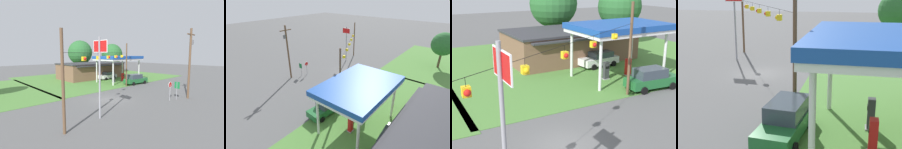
# 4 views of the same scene
# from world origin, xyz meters

# --- Properties ---
(ground_plane) EXTENTS (160.00, 160.00, 0.00)m
(ground_plane) POSITION_xyz_m (0.00, 0.00, 0.00)
(ground_plane) COLOR #565656
(grass_verge_station_corner) EXTENTS (36.00, 28.00, 0.04)m
(grass_verge_station_corner) POSITION_xyz_m (13.45, 18.46, 0.02)
(grass_verge_station_corner) COLOR #4C7F38
(grass_verge_station_corner) RESTS_ON ground
(gas_station_canopy) EXTENTS (9.26, 6.40, 5.56)m
(gas_station_canopy) POSITION_xyz_m (11.45, 9.46, 5.04)
(gas_station_canopy) COLOR silver
(gas_station_canopy) RESTS_ON ground
(gas_station_store) EXTENTS (15.66, 8.81, 3.82)m
(gas_station_store) POSITION_xyz_m (11.06, 18.44, 1.92)
(gas_station_store) COLOR brown
(gas_station_store) RESTS_ON ground
(fuel_pump_near) EXTENTS (0.71, 0.56, 1.79)m
(fuel_pump_near) POSITION_xyz_m (10.04, 9.46, 0.86)
(fuel_pump_near) COLOR gray
(fuel_pump_near) RESTS_ON ground
(fuel_pump_far) EXTENTS (0.71, 0.56, 1.79)m
(fuel_pump_far) POSITION_xyz_m (12.86, 9.46, 0.86)
(fuel_pump_far) COLOR gray
(fuel_pump_far) RESTS_ON ground
(car_at_pumps_front) EXTENTS (5.24, 2.45, 1.99)m
(car_at_pumps_front) POSITION_xyz_m (11.98, 5.14, 1.00)
(car_at_pumps_front) COLOR #1E602D
(car_at_pumps_front) RESTS_ON ground
(car_at_pumps_rear) EXTENTS (4.80, 2.39, 1.75)m
(car_at_pumps_rear) POSITION_xyz_m (12.30, 13.79, 0.91)
(car_at_pumps_rear) COLOR white
(car_at_pumps_rear) RESTS_ON ground
(stop_sign_roadside) EXTENTS (0.80, 0.08, 2.50)m
(stop_sign_roadside) POSITION_xyz_m (5.57, -5.78, 1.81)
(stop_sign_roadside) COLOR #99999E
(stop_sign_roadside) RESTS_ON ground
(stop_sign_overhead) EXTENTS (0.22, 1.94, 7.64)m
(stop_sign_overhead) POSITION_xyz_m (-5.00, -4.36, 5.33)
(stop_sign_overhead) COLOR gray
(stop_sign_overhead) RESTS_ON ground
(route_sign) EXTENTS (0.10, 0.70, 2.40)m
(route_sign) POSITION_xyz_m (6.66, -6.17, 1.71)
(route_sign) COLOR gray
(route_sign) RESTS_ON ground
(utility_pole_main) EXTENTS (2.20, 0.44, 9.42)m
(utility_pole_main) POSITION_xyz_m (8.49, -6.92, 5.27)
(utility_pole_main) COLOR brown
(utility_pole_main) RESTS_ON ground
(signal_span_gantry) EXTENTS (18.42, 10.24, 7.96)m
(signal_span_gantry) POSITION_xyz_m (-0.00, -0.01, 4.43)
(signal_span_gantry) COLOR brown
(signal_span_gantry) RESTS_ON ground
(tree_behind_station) EXTENTS (6.90, 6.90, 9.79)m
(tree_behind_station) POSITION_xyz_m (12.78, 26.15, 6.34)
(tree_behind_station) COLOR #4C3828
(tree_behind_station) RESTS_ON ground
(tree_far_back) EXTENTS (6.55, 6.55, 9.05)m
(tree_far_back) POSITION_xyz_m (22.42, 23.08, 5.77)
(tree_far_back) COLOR #4C3828
(tree_far_back) RESTS_ON ground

